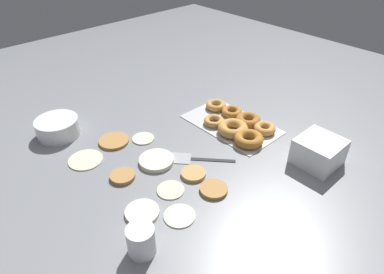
{
  "coord_description": "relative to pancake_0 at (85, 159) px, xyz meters",
  "views": [
    {
      "loc": [
        -0.73,
        0.59,
        0.73
      ],
      "look_at": [
        -0.0,
        -0.09,
        0.04
      ],
      "focal_mm": 32.0,
      "sensor_mm": 36.0,
      "label": 1
    }
  ],
  "objects": [
    {
      "name": "ground_plane",
      "position": [
        -0.19,
        -0.24,
        -0.0
      ],
      "size": [
        3.0,
        3.0,
        0.0
      ],
      "primitive_type": "plane",
      "color": "gray"
    },
    {
      "name": "pancake_0",
      "position": [
        0.0,
        0.0,
        0.0
      ],
      "size": [
        0.12,
        0.12,
        0.01
      ],
      "primitive_type": "cylinder",
      "color": "beige",
      "rests_on": "ground_plane"
    },
    {
      "name": "pancake_1",
      "position": [
        -0.31,
        -0.12,
        0.0
      ],
      "size": [
        0.09,
        0.09,
        0.01
      ],
      "primitive_type": "cylinder",
      "color": "beige",
      "rests_on": "ground_plane"
    },
    {
      "name": "pancake_2",
      "position": [
        -0.03,
        -0.22,
        0.0
      ],
      "size": [
        0.08,
        0.08,
        0.01
      ],
      "primitive_type": "cylinder",
      "color": "beige",
      "rests_on": "ground_plane"
    },
    {
      "name": "pancake_3",
      "position": [
        -0.17,
        -0.17,
        0.0
      ],
      "size": [
        0.12,
        0.12,
        0.02
      ],
      "primitive_type": "cylinder",
      "color": "silver",
      "rests_on": "ground_plane"
    },
    {
      "name": "pancake_4",
      "position": [
        -0.16,
        -0.04,
        0.0
      ],
      "size": [
        0.08,
        0.08,
        0.01
      ],
      "primitive_type": "cylinder",
      "color": "#B27F42",
      "rests_on": "ground_plane"
    },
    {
      "name": "pancake_5",
      "position": [
        -0.4,
        -0.22,
        0.0
      ],
      "size": [
        0.09,
        0.09,
        0.01
      ],
      "primitive_type": "cylinder",
      "color": "#B27F42",
      "rests_on": "ground_plane"
    },
    {
      "name": "pancake_6",
      "position": [
        -0.31,
        -0.22,
        0.0
      ],
      "size": [
        0.08,
        0.08,
        0.01
      ],
      "primitive_type": "cylinder",
      "color": "tan",
      "rests_on": "ground_plane"
    },
    {
      "name": "pancake_7",
      "position": [
        -0.33,
        0.0,
        0.0
      ],
      "size": [
        0.1,
        0.1,
        0.01
      ],
      "primitive_type": "cylinder",
      "color": "silver",
      "rests_on": "ground_plane"
    },
    {
      "name": "pancake_8",
      "position": [
        -0.41,
        -0.07,
        0.0
      ],
      "size": [
        0.09,
        0.09,
        0.01
      ],
      "primitive_type": "cylinder",
      "color": "silver",
      "rests_on": "ground_plane"
    },
    {
      "name": "pancake_9",
      "position": [
        0.03,
        -0.13,
        0.0
      ],
      "size": [
        0.11,
        0.11,
        0.01
      ],
      "primitive_type": "cylinder",
      "color": "#B27F42",
      "rests_on": "ground_plane"
    },
    {
      "name": "donut_tray",
      "position": [
        -0.22,
        -0.53,
        0.01
      ],
      "size": [
        0.37,
        0.22,
        0.04
      ],
      "color": "silver",
      "rests_on": "ground_plane"
    },
    {
      "name": "batter_bowl",
      "position": [
        0.21,
        -0.0,
        0.03
      ],
      "size": [
        0.16,
        0.16,
        0.07
      ],
      "color": "white",
      "rests_on": "ground_plane"
    },
    {
      "name": "container_stack",
      "position": [
        -0.54,
        -0.57,
        0.04
      ],
      "size": [
        0.14,
        0.14,
        0.09
      ],
      "color": "white",
      "rests_on": "ground_plane"
    },
    {
      "name": "paper_cup",
      "position": [
        -0.43,
        0.08,
        0.04
      ],
      "size": [
        0.07,
        0.07,
        0.08
      ],
      "color": "white",
      "rests_on": "ground_plane"
    },
    {
      "name": "spatula",
      "position": [
        -0.22,
        -0.25,
        -0.0
      ],
      "size": [
        0.23,
        0.22,
        0.01
      ],
      "rotation": [
        0.0,
        0.0,
        0.74
      ],
      "color": "black",
      "rests_on": "ground_plane"
    }
  ]
}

